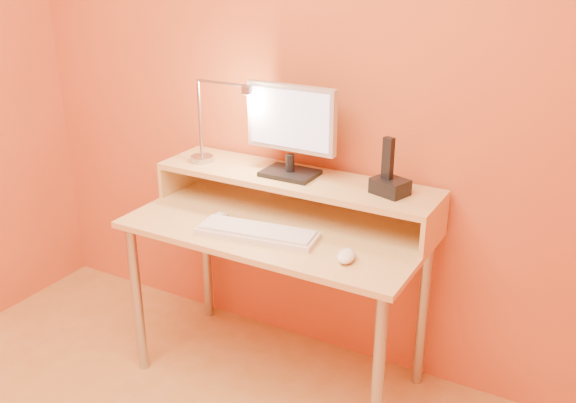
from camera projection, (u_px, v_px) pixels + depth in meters
The scene contains 25 objects.
wall_back at pixel (315, 79), 2.58m from camera, with size 3.00×0.04×2.50m, color #D86534.
desk_leg_fl at pixel (137, 300), 2.71m from camera, with size 0.04×0.04×0.69m, color #A9A9B2.
desk_leg_fr at pixel (378, 380), 2.21m from camera, with size 0.04×0.04×0.69m, color #A9A9B2.
desk_leg_bl at pixel (206, 254), 3.11m from camera, with size 0.04×0.04×0.69m, color #A9A9B2.
desk_leg_br at pixel (423, 312), 2.61m from camera, with size 0.04×0.04×0.69m, color #A9A9B2.
desk_lower at pixel (277, 228), 2.52m from camera, with size 1.20×0.60×0.03m, color #E4BF74.
shelf_riser_left at pixel (181, 174), 2.88m from camera, with size 0.02×0.30×0.14m, color #E4BF74.
shelf_riser_right at pixel (435, 226), 2.35m from camera, with size 0.02×0.30×0.14m, color #E4BF74.
desk_shelf at pixel (295, 179), 2.58m from camera, with size 1.20×0.30×0.03m, color #E4BF74.
monitor_foot at pixel (290, 173), 2.59m from camera, with size 0.22×0.16×0.02m, color black.
monitor_neck at pixel (290, 163), 2.57m from camera, with size 0.04×0.04×0.07m, color black.
monitor_panel at pixel (291, 118), 2.51m from camera, with size 0.39×0.04×0.27m, color #BCBCBD.
monitor_back at pixel (294, 117), 2.53m from camera, with size 0.35×0.01×0.23m, color black.
monitor_screen at pixel (289, 119), 2.49m from camera, with size 0.36×0.00×0.23m, color #B6B6D4.
lamp_base at pixel (202, 159), 2.75m from camera, with size 0.10×0.10×0.03m, color #A9A9B2.
lamp_post at pixel (200, 119), 2.69m from camera, with size 0.01×0.01×0.33m, color #A9A9B2.
lamp_arm at pixel (222, 83), 2.57m from camera, with size 0.01×0.01×0.24m, color #A9A9B2.
lamp_head at pixel (247, 90), 2.52m from camera, with size 0.04×0.04×0.03m, color #A9A9B2.
lamp_bulb at pixel (247, 94), 2.53m from camera, with size 0.03×0.03×0.00m, color #FFEAC6.
phone_dock at pixel (390, 187), 2.38m from camera, with size 0.13×0.10×0.06m, color black.
phone_handset at pixel (388, 158), 2.35m from camera, with size 0.04×0.03×0.16m, color black.
phone_led at pixel (397, 193), 2.32m from camera, with size 0.01×0.00×0.04m, color #3167FC.
keyboard at pixel (257, 233), 2.42m from camera, with size 0.47×0.15×0.02m, color silver.
mouse at pixel (346, 256), 2.23m from camera, with size 0.06×0.11×0.04m, color white.
remote_control at pixel (214, 222), 2.53m from camera, with size 0.04×0.16×0.02m, color silver.
Camera 1 is at (1.16, -0.81, 1.75)m, focal length 39.48 mm.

